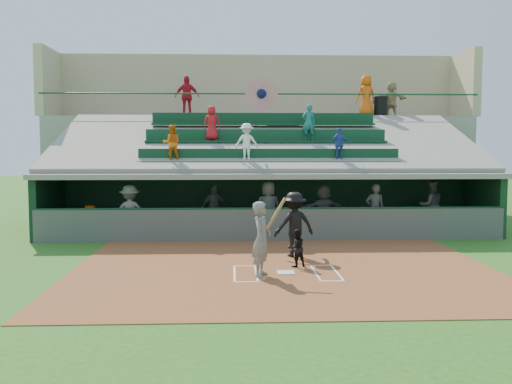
{
  "coord_description": "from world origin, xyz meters",
  "views": [
    {
      "loc": [
        -1.35,
        -14.14,
        3.22
      ],
      "look_at": [
        -0.61,
        3.5,
        1.8
      ],
      "focal_mm": 40.0,
      "sensor_mm": 36.0,
      "label": 1
    }
  ],
  "objects_px": {
    "home_plate": "(286,273)",
    "trash_bin": "(381,107)",
    "catcher": "(296,248)",
    "water_cooler": "(90,211)",
    "white_table": "(91,226)",
    "batter_at_plate": "(262,239)"
  },
  "relations": [
    {
      "from": "catcher",
      "to": "white_table",
      "type": "xyz_separation_m",
      "value": [
        -6.68,
        5.25,
        -0.11
      ]
    },
    {
      "from": "catcher",
      "to": "trash_bin",
      "type": "distance_m",
      "value": 13.46
    },
    {
      "from": "white_table",
      "to": "trash_bin",
      "type": "distance_m",
      "value": 14.24
    },
    {
      "from": "home_plate",
      "to": "water_cooler",
      "type": "relative_size",
      "value": 1.22
    },
    {
      "from": "water_cooler",
      "to": "trash_bin",
      "type": "height_order",
      "value": "trash_bin"
    },
    {
      "from": "catcher",
      "to": "water_cooler",
      "type": "height_order",
      "value": "water_cooler"
    },
    {
      "from": "white_table",
      "to": "water_cooler",
      "type": "distance_m",
      "value": 0.55
    },
    {
      "from": "home_plate",
      "to": "white_table",
      "type": "bearing_deg",
      "value": 136.51
    },
    {
      "from": "batter_at_plate",
      "to": "catcher",
      "type": "height_order",
      "value": "batter_at_plate"
    },
    {
      "from": "catcher",
      "to": "water_cooler",
      "type": "bearing_deg",
      "value": -59.06
    },
    {
      "from": "home_plate",
      "to": "trash_bin",
      "type": "relative_size",
      "value": 0.47
    },
    {
      "from": "water_cooler",
      "to": "trash_bin",
      "type": "distance_m",
      "value": 14.08
    },
    {
      "from": "water_cooler",
      "to": "home_plate",
      "type": "bearing_deg",
      "value": -43.55
    },
    {
      "from": "home_plate",
      "to": "trash_bin",
      "type": "bearing_deg",
      "value": 65.67
    },
    {
      "from": "batter_at_plate",
      "to": "catcher",
      "type": "relative_size",
      "value": 1.94
    },
    {
      "from": "catcher",
      "to": "water_cooler",
      "type": "relative_size",
      "value": 2.85
    },
    {
      "from": "batter_at_plate",
      "to": "catcher",
      "type": "xyz_separation_m",
      "value": [
        0.98,
        1.05,
        -0.43
      ]
    },
    {
      "from": "home_plate",
      "to": "catcher",
      "type": "height_order",
      "value": "catcher"
    },
    {
      "from": "catcher",
      "to": "white_table",
      "type": "height_order",
      "value": "catcher"
    },
    {
      "from": "home_plate",
      "to": "trash_bin",
      "type": "xyz_separation_m",
      "value": [
        5.56,
        12.3,
        5.03
      ]
    },
    {
      "from": "home_plate",
      "to": "trash_bin",
      "type": "distance_m",
      "value": 14.41
    },
    {
      "from": "white_table",
      "to": "home_plate",
      "type": "bearing_deg",
      "value": -56.25
    }
  ]
}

